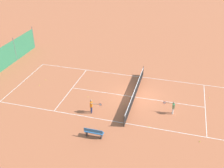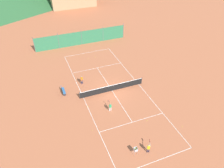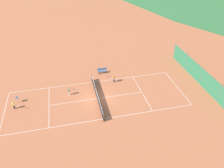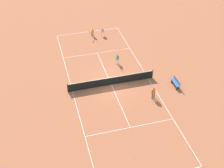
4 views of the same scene
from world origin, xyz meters
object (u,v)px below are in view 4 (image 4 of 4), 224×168
tennis_ball_by_net_right (83,53)px  courtside_bench (176,82)px  tennis_net (111,81)px  tennis_ball_far_corner (136,50)px  tennis_ball_alley_right (53,47)px  tennis_ball_alley_left (127,86)px  player_near_service (92,31)px  tennis_ball_by_net_left (149,156)px  tennis_ball_near_corner (134,158)px  player_near_baseline (117,59)px  tennis_ball_service_box (136,109)px  player_far_baseline (153,92)px  ball_hopper (102,31)px  tennis_ball_mid_court (142,68)px

tennis_ball_by_net_right → courtside_bench: size_ratio=0.04×
tennis_net → tennis_ball_far_corner: tennis_net is taller
tennis_net → tennis_ball_alley_right: 10.42m
tennis_ball_alley_left → player_near_service: bearing=-84.1°
tennis_ball_far_corner → courtside_bench: size_ratio=0.04×
tennis_ball_by_net_right → tennis_ball_by_net_left: (-2.17, 16.65, 0.00)m
tennis_ball_far_corner → tennis_ball_near_corner: 16.55m
player_near_baseline → tennis_ball_by_net_left: (1.19, 13.41, -0.66)m
tennis_ball_service_box → tennis_ball_alley_right: bearing=-65.2°
player_far_baseline → tennis_ball_far_corner: size_ratio=19.97×
tennis_ball_near_corner → tennis_ball_by_net_right: size_ratio=1.00×
tennis_net → tennis_ball_service_box: 4.49m
tennis_ball_service_box → tennis_ball_by_net_left: size_ratio=1.00×
tennis_ball_service_box → tennis_ball_alley_left: 3.57m
player_near_service → tennis_ball_alley_left: size_ratio=17.29×
tennis_ball_near_corner → tennis_ball_by_net_right: bearing=-86.8°
tennis_ball_by_net_right → courtside_bench: 11.88m
tennis_net → player_far_baseline: size_ratio=6.96×
tennis_ball_far_corner → tennis_ball_service_box: (3.57, 10.15, 0.00)m
tennis_net → ball_hopper: 10.53m
tennis_ball_by_net_left → player_far_baseline: bearing=-113.5°
courtside_bench → tennis_net: bearing=-17.0°
tennis_ball_far_corner → tennis_ball_mid_court: 3.98m
tennis_ball_far_corner → tennis_ball_by_net_left: size_ratio=1.00×
tennis_ball_far_corner → tennis_ball_alley_left: size_ratio=1.00×
player_near_service → tennis_ball_alley_left: 11.46m
player_near_baseline → player_far_baseline: (-1.72, 6.71, 0.07)m
tennis_ball_service_box → tennis_ball_mid_court: same height
tennis_ball_far_corner → player_near_baseline: bearing=36.4°
tennis_ball_near_corner → tennis_ball_by_net_left: size_ratio=1.00×
player_near_service → tennis_ball_alley_right: 5.59m
tennis_ball_by_net_right → ball_hopper: (-3.32, -3.57, 0.63)m
tennis_ball_far_corner → tennis_ball_mid_court: (0.72, 3.92, 0.00)m
courtside_bench → tennis_ball_by_net_left: bearing=53.4°
tennis_ball_service_box → tennis_ball_mid_court: size_ratio=1.00×
player_far_baseline → tennis_ball_alley_left: size_ratio=19.97×
tennis_ball_far_corner → tennis_ball_by_net_right: size_ratio=1.00×
player_near_service → player_far_baseline: bearing=102.6°
tennis_ball_service_box → tennis_ball_by_net_left: bearing=82.7°
tennis_ball_far_corner → tennis_ball_alley_left: (3.26, 6.59, 0.00)m
tennis_ball_alley_right → tennis_ball_by_net_right: 4.05m
tennis_net → tennis_ball_by_net_left: tennis_net is taller
tennis_net → tennis_ball_far_corner: (-4.77, -5.86, -0.47)m
tennis_ball_alley_right → ball_hopper: size_ratio=0.07×
tennis_ball_by_net_right → ball_hopper: ball_hopper is taller
player_near_baseline → tennis_ball_near_corner: bearing=79.7°
player_far_baseline → tennis_ball_mid_court: player_far_baseline is taller
player_near_baseline → tennis_ball_near_corner: player_near_baseline is taller
player_near_baseline → tennis_ball_near_corner: (2.44, 13.34, -0.66)m
tennis_net → player_near_service: (-0.33, -10.65, 0.17)m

